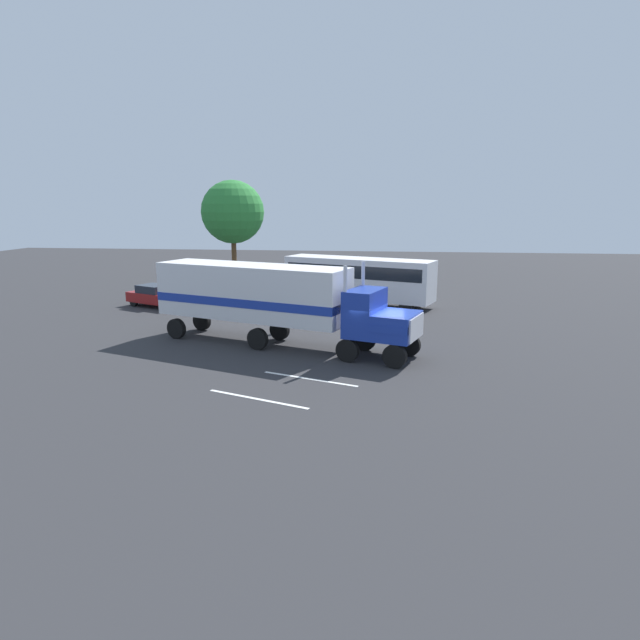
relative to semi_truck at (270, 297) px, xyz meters
The scene contains 8 objects.
ground_plane 6.37m from the semi_truck, 18.75° to the right, with size 120.00×120.00×0.00m, color #2D2D30.
lane_stripe_near 6.57m from the semi_truck, 62.35° to the right, with size 4.40×0.16×0.01m, color silver.
lane_stripe_mid 8.47m from the semi_truck, 81.49° to the right, with size 4.40×0.16×0.01m, color silver.
semi_truck is the anchor object (origin of this frame).
person_bystander 3.45m from the semi_truck, 87.91° to the left, with size 0.39×0.48×1.63m.
parked_bus 12.79m from the semi_truck, 72.19° to the left, with size 11.19×6.29×3.40m.
parked_car 14.22m from the semi_truck, 137.74° to the left, with size 4.75×3.47×1.57m.
tree_left 21.78m from the semi_truck, 110.79° to the left, with size 5.51×5.51×9.31m.
Camera 1 is at (0.35, -24.95, 7.23)m, focal length 30.22 mm.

